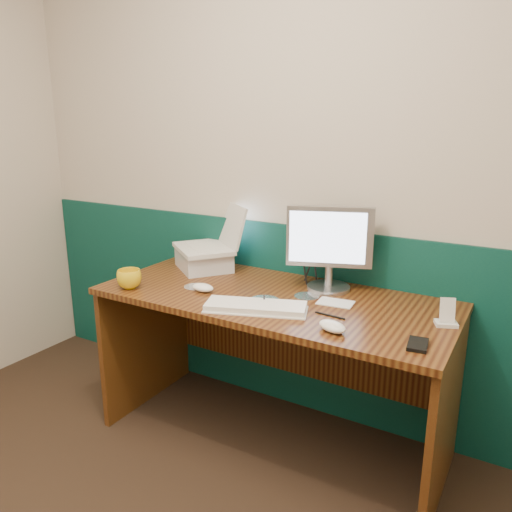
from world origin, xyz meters
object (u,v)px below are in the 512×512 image
Objects in this scene: desk at (272,370)px; camcorder at (310,264)px; mug at (129,279)px; laptop at (203,225)px; keyboard at (256,307)px; monitor at (330,249)px.

camcorder is at bearing 75.27° from desk.
mug is 0.61× the size of camcorder.
mug is (-0.11, -0.43, -0.19)m from laptop.
keyboard is 2.22× the size of camcorder.
monitor is at bearing 47.85° from desk.
camcorder reaches higher than desk.
camcorder is at bearing 35.81° from mug.
monitor reaches higher than keyboard.
desk is 0.54m from camcorder.
monitor is 0.47m from keyboard.
keyboard reaches higher than desk.
desk is at bearing 21.62° from mug.
mug reaches higher than desk.
monitor reaches higher than camcorder.
laptop is at bearing 75.38° from mug.
desk is 3.84× the size of keyboard.
monitor is at bearing -22.63° from camcorder.
monitor is 0.95m from mug.
laptop is 1.77× the size of camcorder.
monitor reaches higher than laptop.
laptop is 0.85× the size of monitor.
laptop is 2.91× the size of mug.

